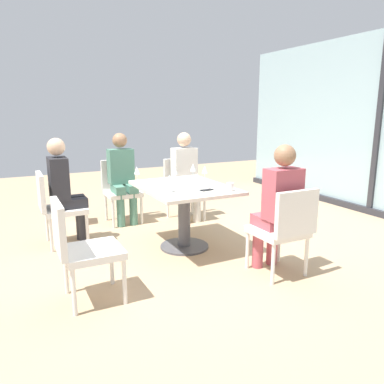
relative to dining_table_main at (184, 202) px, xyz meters
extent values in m
plane|color=tan|center=(0.00, 0.00, -0.54)|extent=(12.00, 12.00, 0.00)
cube|color=#9BB7BC|center=(0.00, 3.20, 0.81)|extent=(5.89, 0.03, 2.70)
cube|color=#2D2D33|center=(0.00, 3.17, 0.81)|extent=(0.08, 0.06, 2.70)
cube|color=#2D2D33|center=(0.00, 3.17, -0.49)|extent=(5.89, 0.10, 0.10)
cube|color=silver|center=(0.00, 0.00, 0.17)|extent=(1.20, 0.92, 0.04)
cylinder|color=#4C4C51|center=(0.00, 0.00, -0.20)|extent=(0.14, 0.14, 0.69)
cylinder|color=#4C4C51|center=(0.00, 0.00, -0.53)|extent=(0.56, 0.56, 0.02)
cube|color=silver|center=(-1.28, -0.34, -0.12)|extent=(0.46, 0.46, 0.06)
cube|color=silver|center=(-1.53, -0.34, 0.12)|extent=(0.05, 0.46, 0.42)
cylinder|color=silver|center=(-1.08, -0.54, -0.35)|extent=(0.04, 0.04, 0.39)
cylinder|color=silver|center=(-1.08, -0.14, -0.35)|extent=(0.04, 0.04, 0.39)
cylinder|color=silver|center=(-1.48, -0.54, -0.35)|extent=(0.04, 0.04, 0.39)
cylinder|color=silver|center=(-1.48, -0.14, -0.35)|extent=(0.04, 0.04, 0.39)
cube|color=silver|center=(-0.74, -1.19, -0.12)|extent=(0.46, 0.46, 0.06)
cube|color=silver|center=(-0.74, -1.44, 0.12)|extent=(0.46, 0.05, 0.42)
cylinder|color=silver|center=(-0.54, -0.99, -0.35)|extent=(0.04, 0.04, 0.39)
cylinder|color=silver|center=(-0.94, -0.99, -0.35)|extent=(0.04, 0.04, 0.39)
cylinder|color=silver|center=(-0.54, -1.39, -0.35)|extent=(0.04, 0.04, 0.39)
cylinder|color=silver|center=(-0.94, -1.39, -0.35)|extent=(0.04, 0.04, 0.39)
cube|color=silver|center=(1.01, 0.51, -0.12)|extent=(0.46, 0.46, 0.06)
cube|color=silver|center=(1.26, 0.51, 0.12)|extent=(0.05, 0.46, 0.42)
cylinder|color=silver|center=(0.81, 0.71, -0.35)|extent=(0.04, 0.04, 0.39)
cylinder|color=silver|center=(0.81, 0.31, -0.35)|extent=(0.04, 0.04, 0.39)
cylinder|color=silver|center=(1.21, 0.71, -0.35)|extent=(0.04, 0.04, 0.39)
cylinder|color=silver|center=(1.21, 0.31, -0.35)|extent=(0.04, 0.04, 0.39)
cube|color=silver|center=(-1.01, 0.51, -0.12)|extent=(0.46, 0.46, 0.06)
cube|color=silver|center=(-1.26, 0.51, 0.12)|extent=(0.05, 0.46, 0.42)
cylinder|color=silver|center=(-0.81, 0.31, -0.35)|extent=(0.04, 0.04, 0.39)
cylinder|color=silver|center=(-0.81, 0.71, -0.35)|extent=(0.04, 0.04, 0.39)
cylinder|color=silver|center=(-1.21, 0.31, -0.35)|extent=(0.04, 0.04, 0.39)
cylinder|color=silver|center=(-1.21, 0.71, -0.35)|extent=(0.04, 0.04, 0.39)
cube|color=silver|center=(0.74, -1.19, -0.12)|extent=(0.46, 0.46, 0.06)
cube|color=silver|center=(0.74, -1.44, 0.12)|extent=(0.46, 0.05, 0.42)
cylinder|color=silver|center=(0.94, -0.99, -0.35)|extent=(0.04, 0.04, 0.39)
cylinder|color=silver|center=(0.54, -0.99, -0.35)|extent=(0.04, 0.04, 0.39)
cylinder|color=silver|center=(0.94, -1.39, -0.35)|extent=(0.04, 0.04, 0.39)
cylinder|color=silver|center=(0.54, -1.39, -0.35)|extent=(0.04, 0.04, 0.39)
cylinder|color=#4C7F6B|center=(-1.11, -0.43, -0.32)|extent=(0.11, 0.11, 0.45)
cube|color=#4C7F6B|center=(-1.20, -0.43, -0.04)|extent=(0.32, 0.13, 0.11)
cylinder|color=#4C7F6B|center=(-1.11, -0.25, -0.32)|extent=(0.11, 0.11, 0.45)
cube|color=#4C7F6B|center=(-1.20, -0.25, -0.04)|extent=(0.32, 0.13, 0.11)
cube|color=#4C7F6B|center=(-1.33, -0.34, 0.26)|extent=(0.20, 0.34, 0.48)
sphere|color=#936B4C|center=(-1.33, -0.34, 0.62)|extent=(0.20, 0.20, 0.20)
cylinder|color=#28282D|center=(-0.65, -1.02, -0.32)|extent=(0.11, 0.11, 0.45)
cube|color=#28282D|center=(-0.65, -1.11, -0.04)|extent=(0.13, 0.32, 0.11)
cylinder|color=#28282D|center=(-0.83, -1.02, -0.32)|extent=(0.11, 0.11, 0.45)
cube|color=#28282D|center=(-0.83, -1.11, -0.04)|extent=(0.13, 0.32, 0.11)
cube|color=#28282D|center=(-0.74, -1.24, 0.26)|extent=(0.34, 0.20, 0.48)
sphere|color=#D8AD8C|center=(-0.74, -1.24, 0.62)|extent=(0.20, 0.20, 0.20)
cylinder|color=#B24C56|center=(0.84, 0.60, -0.32)|extent=(0.11, 0.11, 0.45)
cube|color=#B24C56|center=(0.93, 0.60, -0.04)|extent=(0.32, 0.13, 0.11)
cylinder|color=#B24C56|center=(0.84, 0.42, -0.32)|extent=(0.11, 0.11, 0.45)
cube|color=#B24C56|center=(0.93, 0.42, -0.04)|extent=(0.32, 0.13, 0.11)
cube|color=#B24C56|center=(1.06, 0.51, 0.26)|extent=(0.20, 0.34, 0.48)
sphere|color=#936B4C|center=(1.06, 0.51, 0.62)|extent=(0.20, 0.20, 0.20)
cylinder|color=silver|center=(-0.84, 0.42, -0.32)|extent=(0.11, 0.11, 0.45)
cube|color=silver|center=(-0.93, 0.42, -0.04)|extent=(0.32, 0.13, 0.11)
cylinder|color=silver|center=(-0.84, 0.60, -0.32)|extent=(0.11, 0.11, 0.45)
cube|color=silver|center=(-0.93, 0.60, -0.04)|extent=(0.32, 0.13, 0.11)
cube|color=silver|center=(-1.06, 0.51, 0.26)|extent=(0.20, 0.34, 0.48)
sphere|color=#D8AD8C|center=(-1.06, 0.51, 0.62)|extent=(0.20, 0.20, 0.20)
cylinder|color=silver|center=(0.21, -0.27, 0.19)|extent=(0.06, 0.06, 0.00)
cylinder|color=silver|center=(0.21, -0.27, 0.23)|extent=(0.01, 0.01, 0.08)
cone|color=silver|center=(0.21, -0.27, 0.32)|extent=(0.07, 0.07, 0.09)
cylinder|color=silver|center=(-0.30, 0.02, 0.19)|extent=(0.06, 0.06, 0.00)
cylinder|color=silver|center=(-0.30, 0.02, 0.23)|extent=(0.01, 0.01, 0.08)
cone|color=silver|center=(-0.30, 0.02, 0.32)|extent=(0.07, 0.07, 0.09)
cylinder|color=silver|center=(-0.50, -0.38, 0.19)|extent=(0.06, 0.06, 0.00)
cylinder|color=silver|center=(-0.50, -0.38, 0.23)|extent=(0.01, 0.01, 0.08)
cone|color=silver|center=(-0.50, -0.38, 0.32)|extent=(0.07, 0.07, 0.09)
cylinder|color=silver|center=(-0.18, 0.36, 0.19)|extent=(0.06, 0.06, 0.00)
cylinder|color=silver|center=(-0.18, 0.36, 0.23)|extent=(0.01, 0.01, 0.08)
cone|color=silver|center=(-0.18, 0.36, 0.32)|extent=(0.07, 0.07, 0.09)
cylinder|color=silver|center=(-0.39, 0.31, 0.19)|extent=(0.06, 0.06, 0.00)
cylinder|color=silver|center=(-0.39, 0.31, 0.23)|extent=(0.01, 0.01, 0.08)
cone|color=silver|center=(-0.39, 0.31, 0.32)|extent=(0.07, 0.07, 0.09)
cylinder|color=silver|center=(0.29, 0.02, 0.19)|extent=(0.06, 0.06, 0.00)
cylinder|color=silver|center=(0.29, 0.02, 0.23)|extent=(0.01, 0.01, 0.08)
cone|color=silver|center=(0.29, 0.02, 0.32)|extent=(0.07, 0.07, 0.09)
cylinder|color=white|center=(0.47, 0.31, 0.23)|extent=(0.08, 0.08, 0.09)
cube|color=black|center=(0.32, 0.11, 0.19)|extent=(0.09, 0.15, 0.01)
cube|color=beige|center=(-1.53, -0.88, -0.40)|extent=(0.32, 0.21, 0.28)
camera|label=1|loc=(3.67, -1.76, 1.01)|focal=34.57mm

